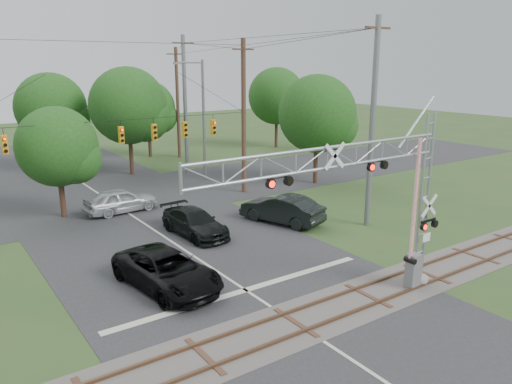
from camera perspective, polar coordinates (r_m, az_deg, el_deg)
ground at (r=18.68m, az=8.61°, el=-17.13°), size 160.00×160.00×0.00m
road_main at (r=26.00m, az=-6.75°, el=-7.57°), size 14.00×90.00×0.02m
road_cross at (r=38.35m, az=-16.68°, el=-0.79°), size 90.00×12.00×0.02m
railroad_track at (r=19.95m, az=4.55°, el=-14.69°), size 90.00×3.20×0.17m
crossing_gantry at (r=20.08m, az=12.89°, el=-0.06°), size 12.26×0.99×7.72m
traffic_signal_span at (r=33.85m, az=-13.79°, el=7.17°), size 19.34×0.36×11.50m
pickup_black at (r=22.74m, az=-10.15°, el=-8.82°), size 3.52×6.25×1.65m
car_dark at (r=29.23m, az=-7.02°, el=-3.50°), size 2.42×5.30×1.50m
sedan_silver at (r=34.59m, az=-15.17°, el=-0.93°), size 4.96×2.31×1.64m
suv_dark at (r=31.26m, az=2.97°, el=-1.94°), size 3.54×5.71×1.78m
streetlight at (r=42.45m, az=-6.24°, el=8.85°), size 2.67×0.28×10.00m
utility_poles at (r=36.78m, az=-13.66°, el=8.28°), size 26.11×27.80×12.37m
treeline at (r=44.46m, az=-21.50°, el=8.39°), size 57.55×25.24×9.83m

